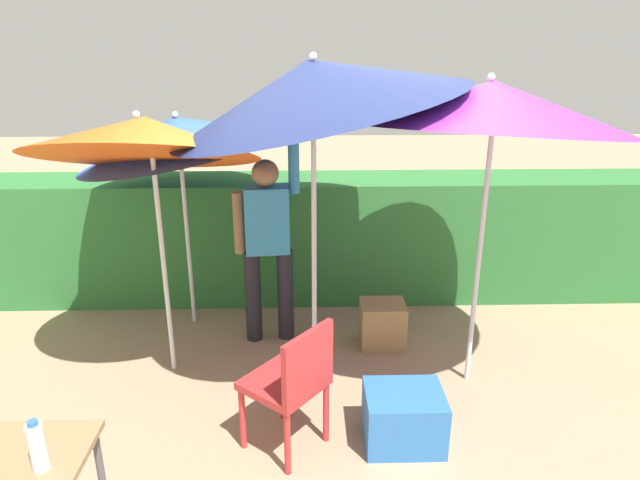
# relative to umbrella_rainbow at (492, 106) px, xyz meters

# --- Properties ---
(ground_plane) EXTENTS (24.00, 24.00, 0.00)m
(ground_plane) POSITION_rel_umbrella_rainbow_xyz_m (-1.12, -0.14, -2.08)
(ground_plane) COLOR #9E8466
(hedge_row) EXTENTS (8.00, 0.70, 1.22)m
(hedge_row) POSITION_rel_umbrella_rainbow_xyz_m (-1.12, 1.60, -1.47)
(hedge_row) COLOR #2D7033
(hedge_row) RESTS_ON ground_plane
(umbrella_rainbow) EXTENTS (1.90, 1.90, 2.40)m
(umbrella_rainbow) POSITION_rel_umbrella_rainbow_xyz_m (0.00, 0.00, 0.00)
(umbrella_rainbow) COLOR silver
(umbrella_rainbow) RESTS_ON ground_plane
(umbrella_orange) EXTENTS (1.76, 1.73, 2.06)m
(umbrella_orange) POSITION_rel_umbrella_rainbow_xyz_m (-2.29, 0.98, -0.33)
(umbrella_orange) COLOR silver
(umbrella_orange) RESTS_ON ground_plane
(umbrella_yellow) EXTENTS (1.63, 1.63, 2.24)m
(umbrella_yellow) POSITION_rel_umbrella_rainbow_xyz_m (-2.34, 0.20, -0.23)
(umbrella_yellow) COLOR silver
(umbrella_yellow) RESTS_ON ground_plane
(umbrella_navy) EXTENTS (2.06, 2.03, 2.60)m
(umbrella_navy) POSITION_rel_umbrella_rainbow_xyz_m (-1.17, 0.07, 0.12)
(umbrella_navy) COLOR silver
(umbrella_navy) RESTS_ON ground_plane
(person_vendor) EXTENTS (0.56, 0.25, 1.88)m
(person_vendor) POSITION_rel_umbrella_rainbow_xyz_m (-1.55, 0.67, -1.15)
(person_vendor) COLOR black
(person_vendor) RESTS_ON ground_plane
(chair_plastic) EXTENTS (0.62, 0.62, 0.89)m
(chair_plastic) POSITION_rel_umbrella_rainbow_xyz_m (-1.32, -0.76, -1.57)
(chair_plastic) COLOR #B72D2D
(chair_plastic) RESTS_ON ground_plane
(cooler_box) EXTENTS (0.50, 0.41, 0.37)m
(cooler_box) POSITION_rel_umbrella_rainbow_xyz_m (-0.61, -0.71, -1.90)
(cooler_box) COLOR #2D6BB7
(cooler_box) RESTS_ON ground_plane
(crate_cardboard) EXTENTS (0.38, 0.31, 0.39)m
(crate_cardboard) POSITION_rel_umbrella_rainbow_xyz_m (-0.58, 0.53, -1.89)
(crate_cardboard) COLOR #9E7A4C
(crate_cardboard) RESTS_ON ground_plane
(bottle_water) EXTENTS (0.07, 0.07, 0.24)m
(bottle_water) POSITION_rel_umbrella_rainbow_xyz_m (-2.35, -1.78, -1.18)
(bottle_water) COLOR silver
(bottle_water) RESTS_ON folding_table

